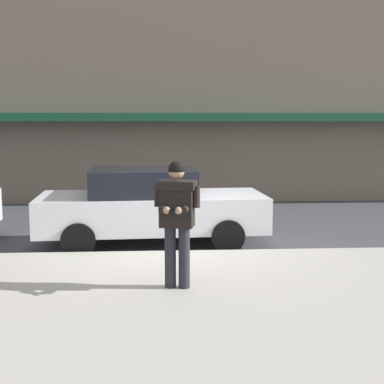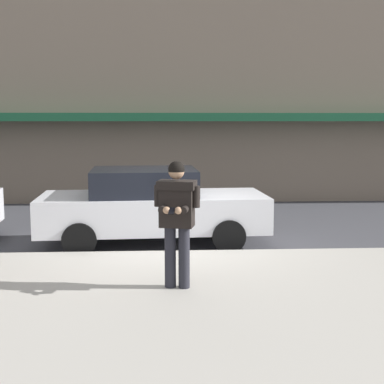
# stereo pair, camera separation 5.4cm
# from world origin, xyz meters

# --- Properties ---
(ground_plane) EXTENTS (80.00, 80.00, 0.00)m
(ground_plane) POSITION_xyz_m (0.00, 0.00, 0.00)
(ground_plane) COLOR #3D3D42
(sidewalk) EXTENTS (32.00, 5.30, 0.14)m
(sidewalk) POSITION_xyz_m (1.00, -2.85, 0.07)
(sidewalk) COLOR #A8A399
(sidewalk) RESTS_ON ground
(curb_paint_line) EXTENTS (28.00, 0.12, 0.01)m
(curb_paint_line) POSITION_xyz_m (1.00, 0.05, 0.00)
(curb_paint_line) COLOR silver
(curb_paint_line) RESTS_ON ground
(parked_sedan_mid) EXTENTS (4.59, 2.10, 1.54)m
(parked_sedan_mid) POSITION_xyz_m (-0.50, 0.93, 0.79)
(parked_sedan_mid) COLOR silver
(parked_sedan_mid) RESTS_ON ground
(man_texting_on_phone) EXTENTS (0.64, 0.63, 1.81)m
(man_texting_on_phone) POSITION_xyz_m (-0.07, -2.38, 1.25)
(man_texting_on_phone) COLOR #23232B
(man_texting_on_phone) RESTS_ON sidewalk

